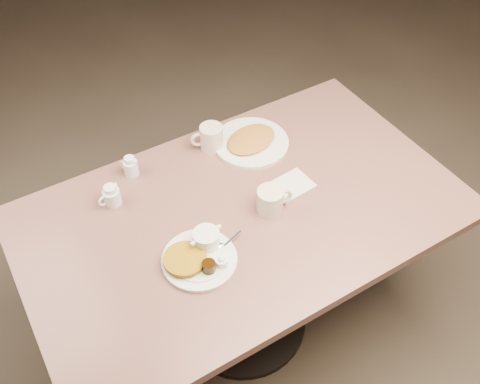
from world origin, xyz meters
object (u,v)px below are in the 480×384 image
creamer_left (111,196)px  creamer_right (131,167)px  hash_plate (251,141)px  coffee_mug_far (211,138)px  coffee_mug_near (271,200)px  diner_table (243,240)px  main_plate (199,255)px

creamer_left → creamer_right: bearing=41.6°
hash_plate → coffee_mug_far: bearing=156.5°
coffee_mug_near → hash_plate: coffee_mug_near is taller
diner_table → main_plate: bearing=-155.0°
coffee_mug_near → creamer_left: bearing=145.9°
creamer_left → creamer_right: size_ratio=1.10×
coffee_mug_near → main_plate: bearing=-169.2°
coffee_mug_near → creamer_right: bearing=129.9°
diner_table → coffee_mug_far: coffee_mug_far is taller
coffee_mug_far → creamer_left: bearing=-170.1°
diner_table → coffee_mug_far: size_ratio=11.22×
coffee_mug_far → coffee_mug_near: bearing=-86.7°
hash_plate → creamer_left: bearing=-178.7°
creamer_left → hash_plate: size_ratio=0.25×
diner_table → main_plate: 0.32m
hash_plate → diner_table: bearing=-126.6°
hash_plate → creamer_right: bearing=169.3°
diner_table → coffee_mug_far: (0.06, 0.33, 0.22)m
creamer_left → creamer_right: 0.15m
creamer_left → hash_plate: 0.57m
coffee_mug_far → creamer_right: (-0.32, 0.03, -0.01)m
diner_table → creamer_right: 0.49m
main_plate → diner_table: bearing=25.0°
coffee_mug_far → creamer_right: size_ratio=1.67×
diner_table → creamer_right: (-0.26, 0.36, 0.21)m
coffee_mug_near → hash_plate: size_ratio=0.38×
coffee_mug_near → creamer_right: 0.53m
creamer_right → coffee_mug_far: bearing=-4.6°
diner_table → main_plate: (-0.23, -0.11, 0.19)m
diner_table → hash_plate: 0.39m
coffee_mug_near → creamer_left: coffee_mug_near is taller
main_plate → hash_plate: (0.43, 0.38, -0.01)m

